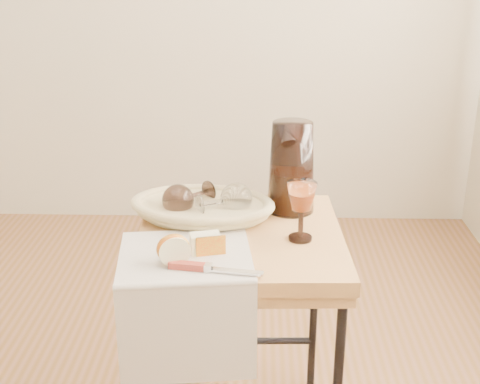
# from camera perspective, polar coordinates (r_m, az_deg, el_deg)

# --- Properties ---
(side_table) EXTENTS (0.54, 0.54, 0.66)m
(side_table) POSITION_cam_1_polar(r_m,az_deg,el_deg) (1.81, 0.02, -13.24)
(side_table) COLOR brown
(side_table) RESTS_ON floor
(tea_towel) EXTENTS (0.34, 0.31, 0.01)m
(tea_towel) POSITION_cam_1_polar(r_m,az_deg,el_deg) (1.52, -4.89, -5.66)
(tea_towel) COLOR silver
(tea_towel) RESTS_ON side_table
(bread_basket) EXTENTS (0.37, 0.28, 0.05)m
(bread_basket) POSITION_cam_1_polar(r_m,az_deg,el_deg) (1.73, -3.35, -1.54)
(bread_basket) COLOR #9E8655
(bread_basket) RESTS_ON side_table
(goblet_lying_a) EXTENTS (0.16, 0.16, 0.09)m
(goblet_lying_a) POSITION_cam_1_polar(r_m,az_deg,el_deg) (1.73, -4.33, -0.36)
(goblet_lying_a) COLOR #473229
(goblet_lying_a) RESTS_ON bread_basket
(goblet_lying_b) EXTENTS (0.16, 0.14, 0.09)m
(goblet_lying_b) POSITION_cam_1_polar(r_m,az_deg,el_deg) (1.69, -1.71, -0.83)
(goblet_lying_b) COLOR white
(goblet_lying_b) RESTS_ON bread_basket
(pitcher) EXTENTS (0.24, 0.29, 0.29)m
(pitcher) POSITION_cam_1_polar(r_m,az_deg,el_deg) (1.74, 4.59, 2.22)
(pitcher) COLOR black
(pitcher) RESTS_ON side_table
(wine_goblet) EXTENTS (0.08, 0.08, 0.15)m
(wine_goblet) POSITION_cam_1_polar(r_m,az_deg,el_deg) (1.58, 5.45, -1.70)
(wine_goblet) COLOR white
(wine_goblet) RESTS_ON side_table
(apple_half) EXTENTS (0.09, 0.06, 0.07)m
(apple_half) POSITION_cam_1_polar(r_m,az_deg,el_deg) (1.48, -5.96, -5.00)
(apple_half) COLOR #B71E06
(apple_half) RESTS_ON tea_towel
(apple_wedge) EXTENTS (0.08, 0.05, 0.05)m
(apple_wedge) POSITION_cam_1_polar(r_m,az_deg,el_deg) (1.52, -3.10, -4.54)
(apple_wedge) COLOR #F9F6BF
(apple_wedge) RESTS_ON tea_towel
(table_knife) EXTENTS (0.21, 0.05, 0.02)m
(table_knife) POSITION_cam_1_polar(r_m,az_deg,el_deg) (1.44, -2.53, -6.75)
(table_knife) COLOR silver
(table_knife) RESTS_ON tea_towel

